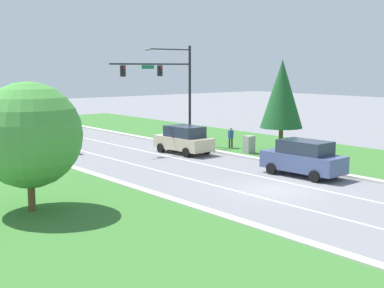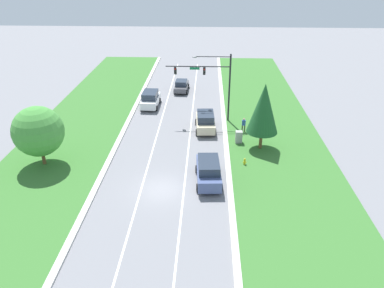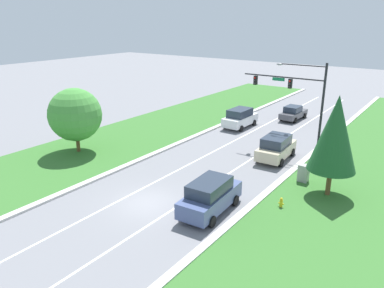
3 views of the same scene
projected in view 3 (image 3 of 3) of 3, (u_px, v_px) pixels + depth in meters
The scene contains 17 objects.
ground_plane at pixel (149, 203), 24.09m from camera, with size 160.00×160.00×0.00m, color slate.
curb_strip_right at pixel (224, 229), 20.98m from camera, with size 0.50×90.00×0.15m.
curb_strip_left at pixel (90, 181), 27.16m from camera, with size 0.50×90.00×0.15m.
grass_verge_right at pixel (318, 263), 18.12m from camera, with size 10.00×90.00×0.08m.
grass_verge_left at pixel (47, 166), 30.04m from camera, with size 10.00×90.00×0.08m.
lane_stripe_inner_left at pixel (128, 196), 25.08m from camera, with size 0.14×81.00×0.01m.
lane_stripe_inner_right at pixel (170, 211), 23.11m from camera, with size 0.14×81.00×0.01m.
traffic_signal_mast at pixel (299, 93), 31.61m from camera, with size 7.31×0.41×7.94m.
slate_blue_suv at pixel (210, 196), 22.70m from camera, with size 2.37×5.01×2.10m.
graphite_sedan at pixel (293, 113), 43.57m from camera, with size 2.08×4.46×1.65m.
white_suv at pixel (240, 118), 40.54m from camera, with size 2.26×4.73×2.04m.
champagne_suv at pixel (276, 147), 31.26m from camera, with size 2.38×4.74×2.04m.
utility_cabinet at pixel (303, 174), 26.98m from camera, with size 0.70×0.60×1.34m.
pedestrian at pixel (325, 161), 28.60m from camera, with size 0.40×0.22×1.69m.
fire_hydrant at pixel (281, 203), 23.39m from camera, with size 0.34×0.20×0.70m.
conifer_near_right_tree at pixel (335, 134), 23.75m from camera, with size 3.10×3.10×6.85m.
oak_near_left_tree at pixel (75, 115), 32.20m from camera, with size 4.58×4.58×5.71m.
Camera 3 is at (14.76, -16.02, 11.33)m, focal length 35.00 mm.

